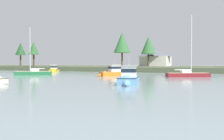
% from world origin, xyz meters
% --- Properties ---
extents(far_shore_bank, '(240.90, 42.18, 1.54)m').
position_xyz_m(far_shore_bank, '(0.00, 97.92, 0.77)').
color(far_shore_bank, '#4C563D').
rests_on(far_shore_bank, ground).
extents(sailboat_maroon, '(9.39, 6.86, 14.06)m').
position_xyz_m(sailboat_maroon, '(4.52, 56.09, 0.28)').
color(sailboat_maroon, maroon).
rests_on(sailboat_maroon, ground).
extents(sailboat_green, '(8.84, 6.98, 12.38)m').
position_xyz_m(sailboat_green, '(-31.92, 49.20, 0.26)').
color(sailboat_green, '#236B3D').
rests_on(sailboat_green, ground).
extents(cruiser_orange, '(6.94, 8.09, 5.00)m').
position_xyz_m(cruiser_orange, '(-12.27, 53.38, 0.60)').
color(cruiser_orange, orange).
rests_on(cruiser_orange, ground).
extents(cruiser_skyblue, '(4.86, 9.13, 5.12)m').
position_xyz_m(cruiser_skyblue, '(0.44, 31.10, 0.59)').
color(cruiser_skyblue, '#669ECC').
rests_on(cruiser_skyblue, ground).
extents(cruiser_yellow, '(5.07, 7.72, 4.31)m').
position_xyz_m(cruiser_yellow, '(-40.06, 69.26, 0.54)').
color(cruiser_yellow, gold).
rests_on(cruiser_yellow, ground).
extents(mooring_buoy_red, '(0.39, 0.39, 0.45)m').
position_xyz_m(mooring_buoy_red, '(-25.41, 68.44, 0.07)').
color(mooring_buoy_red, red).
rests_on(mooring_buoy_red, ground).
extents(shore_tree_inland_b, '(6.05, 6.05, 12.36)m').
position_xyz_m(shore_tree_inland_b, '(-25.03, 89.88, 10.16)').
color(shore_tree_inland_b, brown).
rests_on(shore_tree_inland_b, far_shore_bank).
extents(shore_tree_far_right, '(4.32, 4.32, 9.79)m').
position_xyz_m(shore_tree_far_right, '(-71.35, 89.40, 8.58)').
color(shore_tree_far_right, brown).
rests_on(shore_tree_far_right, far_shore_bank).
extents(shore_tree_center_left, '(3.86, 3.86, 9.07)m').
position_xyz_m(shore_tree_center_left, '(-55.93, 78.95, 8.11)').
color(shore_tree_center_left, brown).
rests_on(shore_tree_center_left, far_shore_bank).
extents(shore_tree_center_right, '(5.41, 5.41, 11.26)m').
position_xyz_m(shore_tree_center_right, '(-17.49, 97.27, 9.43)').
color(shore_tree_center_right, brown).
rests_on(shore_tree_center_right, far_shore_bank).
extents(cottage_behind_trees, '(11.44, 9.57, 6.09)m').
position_xyz_m(cottage_behind_trees, '(-16.89, 104.80, 4.70)').
color(cottage_behind_trees, silver).
rests_on(cottage_behind_trees, far_shore_bank).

